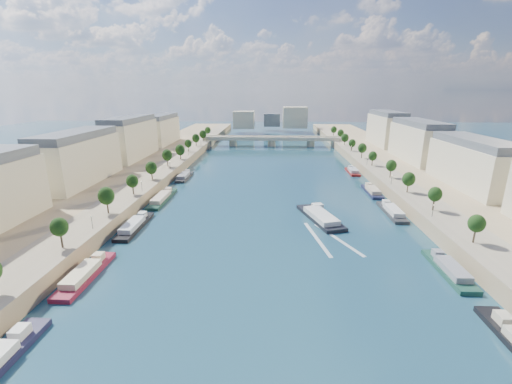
# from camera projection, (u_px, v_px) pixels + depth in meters

# --- Properties ---
(ground) EXTENTS (700.00, 700.00, 0.00)m
(ground) POSITION_uv_depth(u_px,v_px,m) (271.00, 185.00, 167.41)
(ground) COLOR #0E2F3E
(ground) RESTS_ON ground
(quay_left) EXTENTS (44.00, 520.00, 5.00)m
(quay_left) POSITION_uv_depth(u_px,v_px,m) (126.00, 178.00, 169.88)
(quay_left) COLOR #9E8460
(quay_left) RESTS_ON ground
(quay_right) EXTENTS (44.00, 520.00, 5.00)m
(quay_right) POSITION_uv_depth(u_px,v_px,m) (421.00, 182.00, 163.51)
(quay_right) COLOR #9E8460
(quay_right) RESTS_ON ground
(pave_left) EXTENTS (14.00, 520.00, 0.10)m
(pave_left) POSITION_uv_depth(u_px,v_px,m) (155.00, 174.00, 168.49)
(pave_left) COLOR gray
(pave_left) RESTS_ON quay_left
(pave_right) EXTENTS (14.00, 520.00, 0.10)m
(pave_right) POSITION_uv_depth(u_px,v_px,m) (390.00, 176.00, 163.44)
(pave_right) COLOR gray
(pave_right) RESTS_ON quay_right
(trees_left) EXTENTS (4.80, 268.80, 8.26)m
(trees_left) POSITION_uv_depth(u_px,v_px,m) (160.00, 162.00, 168.76)
(trees_left) COLOR #382B1E
(trees_left) RESTS_ON ground
(trees_right) EXTENTS (4.80, 268.80, 8.26)m
(trees_right) POSITION_uv_depth(u_px,v_px,m) (381.00, 161.00, 171.55)
(trees_right) COLOR #382B1E
(trees_right) RESTS_ON ground
(lamps_left) EXTENTS (0.36, 200.36, 4.28)m
(lamps_left) POSITION_uv_depth(u_px,v_px,m) (157.00, 173.00, 157.93)
(lamps_left) COLOR black
(lamps_left) RESTS_ON ground
(lamps_right) EXTENTS (0.36, 200.36, 4.28)m
(lamps_right) POSITION_uv_depth(u_px,v_px,m) (378.00, 168.00, 167.64)
(lamps_right) COLOR black
(lamps_right) RESTS_ON ground
(buildings_left) EXTENTS (16.00, 226.00, 23.20)m
(buildings_left) POSITION_uv_depth(u_px,v_px,m) (108.00, 146.00, 177.95)
(buildings_left) COLOR #BBAF90
(buildings_left) RESTS_ON ground
(buildings_right) EXTENTS (16.00, 226.00, 23.20)m
(buildings_right) POSITION_uv_depth(u_px,v_px,m) (442.00, 149.00, 170.42)
(buildings_right) COLOR #BBAF90
(buildings_right) RESTS_ON ground
(skyline) EXTENTS (79.00, 42.00, 22.00)m
(skyline) POSITION_uv_depth(u_px,v_px,m) (275.00, 119.00, 373.18)
(skyline) COLOR #BBAF90
(skyline) RESTS_ON ground
(bridge) EXTENTS (112.00, 12.00, 8.15)m
(bridge) POSITION_uv_depth(u_px,v_px,m) (272.00, 140.00, 281.27)
(bridge) COLOR #C1B79E
(bridge) RESTS_ON ground
(tour_barge) EXTENTS (15.25, 27.55, 3.69)m
(tour_barge) POSITION_uv_depth(u_px,v_px,m) (320.00, 217.00, 122.38)
(tour_barge) COLOR black
(tour_barge) RESTS_ON ground
(wake) EXTENTS (15.36, 25.77, 0.04)m
(wake) POSITION_uv_depth(u_px,v_px,m) (327.00, 239.00, 106.73)
(wake) COLOR silver
(wake) RESTS_ON ground
(moored_barges_left) EXTENTS (5.00, 153.50, 3.60)m
(moored_barges_left) POSITION_uv_depth(u_px,v_px,m) (134.00, 226.00, 114.34)
(moored_barges_left) COLOR #1A1939
(moored_barges_left) RESTS_ON ground
(moored_barges_right) EXTENTS (5.00, 160.59, 3.60)m
(moored_barges_right) POSITION_uv_depth(u_px,v_px,m) (401.00, 221.00, 118.96)
(moored_barges_right) COLOR black
(moored_barges_right) RESTS_ON ground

